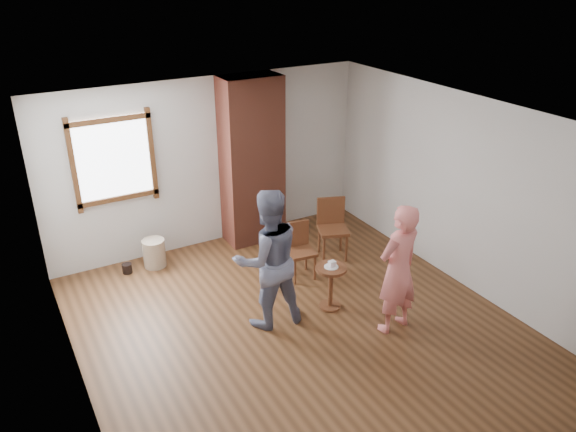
# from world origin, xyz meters

# --- Properties ---
(ground) EXTENTS (5.50, 5.50, 0.00)m
(ground) POSITION_xyz_m (0.00, 0.00, 0.00)
(ground) COLOR brown
(ground) RESTS_ON ground
(room_shell) EXTENTS (5.04, 5.52, 2.62)m
(room_shell) POSITION_xyz_m (-0.06, 0.61, 1.81)
(room_shell) COLOR silver
(room_shell) RESTS_ON ground
(brick_chimney) EXTENTS (0.90, 0.50, 2.60)m
(brick_chimney) POSITION_xyz_m (0.60, 2.50, 1.30)
(brick_chimney) COLOR brown
(brick_chimney) RESTS_ON ground
(stoneware_crock) EXTENTS (0.34, 0.34, 0.42)m
(stoneware_crock) POSITION_xyz_m (-1.07, 2.40, 0.21)
(stoneware_crock) COLOR tan
(stoneware_crock) RESTS_ON ground
(dark_pot) EXTENTS (0.14, 0.14, 0.14)m
(dark_pot) POSITION_xyz_m (-1.48, 2.40, 0.07)
(dark_pot) COLOR black
(dark_pot) RESTS_ON ground
(dining_chair_left) EXTENTS (0.42, 0.42, 0.80)m
(dining_chair_left) POSITION_xyz_m (0.64, 1.14, 0.45)
(dining_chair_left) COLOR brown
(dining_chair_left) RESTS_ON ground
(dining_chair_right) EXTENTS (0.54, 0.54, 0.90)m
(dining_chair_right) POSITION_xyz_m (1.37, 1.41, 0.50)
(dining_chair_right) COLOR brown
(dining_chair_right) RESTS_ON ground
(side_table) EXTENTS (0.40, 0.40, 0.60)m
(side_table) POSITION_xyz_m (0.58, 0.24, 0.40)
(side_table) COLOR brown
(side_table) RESTS_ON ground
(cake_plate) EXTENTS (0.18, 0.18, 0.01)m
(cake_plate) POSITION_xyz_m (0.58, 0.24, 0.60)
(cake_plate) COLOR white
(cake_plate) RESTS_ON side_table
(cake_slice) EXTENTS (0.08, 0.07, 0.06)m
(cake_slice) POSITION_xyz_m (0.59, 0.24, 0.64)
(cake_slice) COLOR white
(cake_slice) RESTS_ON cake_plate
(man) EXTENTS (0.92, 0.75, 1.77)m
(man) POSITION_xyz_m (-0.25, 0.36, 0.88)
(man) COLOR #141638
(man) RESTS_ON ground
(person_pink) EXTENTS (0.65, 0.47, 1.64)m
(person_pink) POSITION_xyz_m (1.01, -0.51, 0.82)
(person_pink) COLOR #FB817D
(person_pink) RESTS_ON ground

